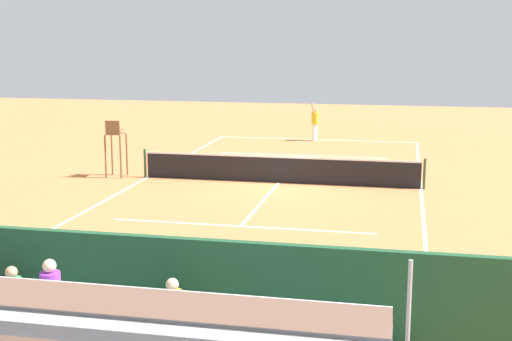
# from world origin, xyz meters

# --- Properties ---
(ground_plane) EXTENTS (60.00, 60.00, 0.00)m
(ground_plane) POSITION_xyz_m (0.00, 0.00, 0.00)
(ground_plane) COLOR #D17542
(court_line_markings) EXTENTS (10.10, 22.20, 0.01)m
(court_line_markings) POSITION_xyz_m (0.00, -0.04, 0.00)
(court_line_markings) COLOR white
(court_line_markings) RESTS_ON ground
(tennis_net) EXTENTS (10.30, 0.10, 1.07)m
(tennis_net) POSITION_xyz_m (0.00, 0.00, 0.50)
(tennis_net) COLOR black
(tennis_net) RESTS_ON ground
(backdrop_wall) EXTENTS (18.00, 0.16, 2.00)m
(backdrop_wall) POSITION_xyz_m (0.00, 14.00, 1.00)
(backdrop_wall) COLOR #1E4C2D
(backdrop_wall) RESTS_ON ground
(bleacher_stand) EXTENTS (9.06, 2.40, 2.35)m
(bleacher_stand) POSITION_xyz_m (0.13, 15.30, 0.89)
(bleacher_stand) COLOR #9EA0A5
(bleacher_stand) RESTS_ON ground
(umpire_chair) EXTENTS (0.67, 0.67, 2.14)m
(umpire_chair) POSITION_xyz_m (6.20, 0.15, 1.31)
(umpire_chair) COLOR brown
(umpire_chair) RESTS_ON ground
(courtside_bench) EXTENTS (1.80, 0.40, 0.93)m
(courtside_bench) POSITION_xyz_m (-2.40, 13.27, 0.56)
(courtside_bench) COLOR #9E754C
(courtside_bench) RESTS_ON ground
(equipment_bag) EXTENTS (0.90, 0.36, 0.36)m
(equipment_bag) POSITION_xyz_m (-0.70, 13.40, 0.18)
(equipment_bag) COLOR #B22D2D
(equipment_bag) RESTS_ON ground
(tennis_player) EXTENTS (0.47, 0.56, 1.93)m
(tennis_player) POSITION_xyz_m (0.06, -10.67, 1.02)
(tennis_player) COLOR white
(tennis_player) RESTS_ON ground
(tennis_racket) EXTENTS (0.36, 0.58, 0.03)m
(tennis_racket) POSITION_xyz_m (0.88, -9.96, 0.01)
(tennis_racket) COLOR black
(tennis_racket) RESTS_ON ground
(tennis_ball_near) EXTENTS (0.07, 0.07, 0.07)m
(tennis_ball_near) POSITION_xyz_m (0.85, -10.03, 0.03)
(tennis_ball_near) COLOR #CCDB33
(tennis_ball_near) RESTS_ON ground
(tennis_ball_far) EXTENTS (0.07, 0.07, 0.07)m
(tennis_ball_far) POSITION_xyz_m (1.82, -8.17, 0.03)
(tennis_ball_far) COLOR #CCDB33
(tennis_ball_far) RESTS_ON ground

